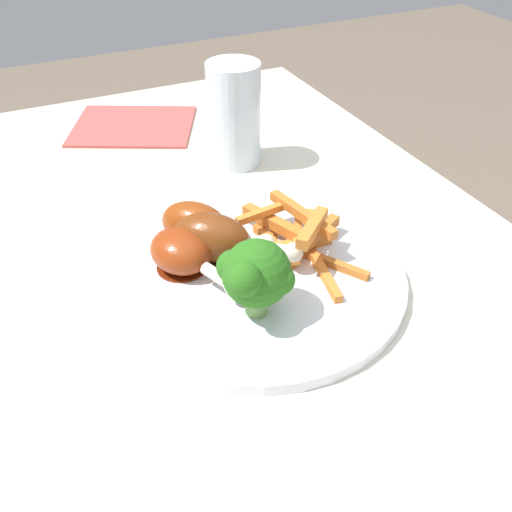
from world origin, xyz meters
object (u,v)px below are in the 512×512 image
Objects in this scene: chicken_drumstick_far at (215,238)px; water_glass at (234,115)px; dining_table at (239,378)px; chicken_drumstick_extra at (184,253)px; dinner_plate at (256,277)px; carrot_fries_pile at (298,235)px; broccoli_floret_front at (252,275)px; chicken_drumstick_near at (200,226)px.

water_glass is at bearing 151.80° from chicken_drumstick_far.
chicken_drumstick_far reaches higher than dining_table.
chicken_drumstick_extra is at bearing -34.56° from water_glass.
dinner_plate is 0.06m from carrot_fries_pile.
chicken_drumstick_extra is at bearing -137.67° from dining_table.
dining_table is at bearing 174.75° from broccoli_floret_front.
dinner_plate is (-0.01, 0.02, 0.13)m from dining_table.
broccoli_floret_front is 0.56× the size of water_glass.
dining_table is 8.31× the size of water_glass.
chicken_drumstick_far is (-0.05, -0.00, 0.16)m from dining_table.
chicken_drumstick_far is (-0.02, -0.08, 0.01)m from carrot_fries_pile.
carrot_fries_pile is at bearing 108.80° from dining_table.
carrot_fries_pile is (-0.07, 0.08, -0.03)m from broccoli_floret_front.
chicken_drumstick_far is at bearing -176.72° from dining_table.
dinner_plate is at bearing -18.93° from water_glass.
chicken_drumstick_extra is (-0.09, -0.03, -0.02)m from broccoli_floret_front.
dining_table is at bearing 3.28° from chicken_drumstick_far.
chicken_drumstick_near is 0.83× the size of water_glass.
chicken_drumstick_far is at bearing 97.76° from chicken_drumstick_extra.
carrot_fries_pile is 0.09m from chicken_drumstick_far.
chicken_drumstick_near is (-0.12, -0.00, -0.02)m from broccoli_floret_front.
water_glass reaches higher than carrot_fries_pile.
water_glass is at bearing 159.35° from broccoli_floret_front.
water_glass is (-0.20, 0.11, 0.03)m from chicken_drumstick_far.
carrot_fries_pile reaches higher than dinner_plate.
chicken_drumstick_far is 0.98× the size of chicken_drumstick_extra.
chicken_drumstick_far is 0.03m from chicken_drumstick_extra.
dinner_plate is at bearing -70.19° from carrot_fries_pile.
chicken_drumstick_extra is at bearing -96.41° from carrot_fries_pile.
dining_table is 14.81× the size of broccoli_floret_front.
chicken_drumstick_near reaches higher than dinner_plate.
dinner_plate is 3.96× the size of broccoli_floret_front.
chicken_drumstick_far is (-0.09, 0.00, -0.02)m from broccoli_floret_front.
chicken_drumstick_near is (-0.07, -0.01, 0.16)m from dining_table.
chicken_drumstick_extra reaches higher than dinner_plate.
dining_table is at bearing 42.33° from chicken_drumstick_extra.
chicken_drumstick_far is at bearing 179.02° from broccoli_floret_front.
chicken_drumstick_near is at bearing -177.83° from broccoli_floret_front.
dinner_plate is 2.69× the size of chicken_drumstick_near.
water_glass reaches higher than broccoli_floret_front.
dinner_plate is 0.07m from chicken_drumstick_extra.
water_glass reaches higher than chicken_drumstick_extra.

